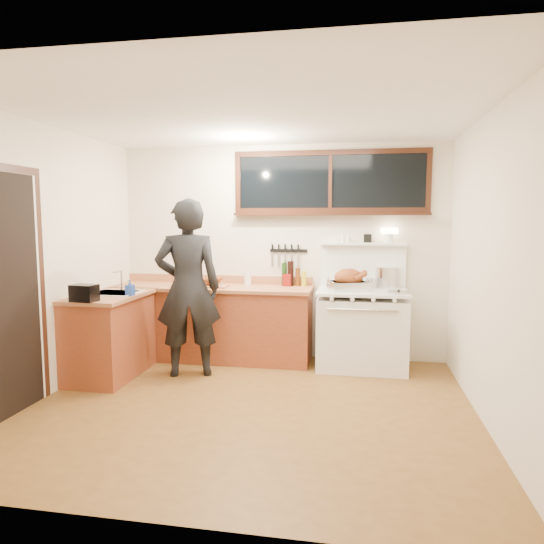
% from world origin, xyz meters
% --- Properties ---
extents(ground_plane, '(4.00, 3.50, 0.02)m').
position_xyz_m(ground_plane, '(0.00, 0.00, -0.01)').
color(ground_plane, brown).
extents(room_shell, '(4.10, 3.60, 2.65)m').
position_xyz_m(room_shell, '(0.00, 0.00, 1.65)').
color(room_shell, silver).
rests_on(room_shell, ground).
extents(counter_back, '(2.44, 0.64, 1.00)m').
position_xyz_m(counter_back, '(-0.80, 1.45, 0.45)').
color(counter_back, brown).
rests_on(counter_back, ground).
extents(counter_left, '(0.64, 1.09, 0.90)m').
position_xyz_m(counter_left, '(-1.70, 0.62, 0.45)').
color(counter_left, brown).
rests_on(counter_left, ground).
extents(sink_unit, '(0.50, 0.45, 0.37)m').
position_xyz_m(sink_unit, '(-1.68, 0.70, 0.85)').
color(sink_unit, white).
rests_on(sink_unit, counter_left).
extents(vintage_stove, '(1.02, 0.74, 1.60)m').
position_xyz_m(vintage_stove, '(1.00, 1.41, 0.47)').
color(vintage_stove, white).
rests_on(vintage_stove, ground).
extents(back_window, '(2.32, 0.13, 0.77)m').
position_xyz_m(back_window, '(0.60, 1.72, 2.06)').
color(back_window, black).
rests_on(back_window, room_shell).
extents(left_doorway, '(0.02, 1.04, 2.17)m').
position_xyz_m(left_doorway, '(-1.99, -0.55, 1.09)').
color(left_doorway, black).
rests_on(left_doorway, ground).
extents(knife_strip, '(0.46, 0.03, 0.28)m').
position_xyz_m(knife_strip, '(0.08, 1.73, 1.31)').
color(knife_strip, black).
rests_on(knife_strip, room_shell).
extents(man, '(0.81, 0.66, 1.92)m').
position_xyz_m(man, '(-0.87, 0.81, 0.96)').
color(man, black).
rests_on(man, ground).
extents(soap_bottle, '(0.09, 0.09, 0.17)m').
position_xyz_m(soap_bottle, '(-1.43, 0.58, 0.98)').
color(soap_bottle, '#2248AD').
rests_on(soap_bottle, counter_left).
extents(toaster, '(0.26, 0.19, 0.17)m').
position_xyz_m(toaster, '(-1.70, 0.16, 0.98)').
color(toaster, black).
rests_on(toaster, counter_left).
extents(cutting_board, '(0.39, 0.30, 0.13)m').
position_xyz_m(cutting_board, '(-0.76, 1.35, 0.95)').
color(cutting_board, '#AA6A43').
rests_on(cutting_board, counter_back).
extents(roast_turkey, '(0.51, 0.45, 0.25)m').
position_xyz_m(roast_turkey, '(0.85, 1.39, 1.00)').
color(roast_turkey, silver).
rests_on(roast_turkey, vintage_stove).
extents(stockpot, '(0.29, 0.29, 0.25)m').
position_xyz_m(stockpot, '(1.28, 1.67, 1.02)').
color(stockpot, silver).
rests_on(stockpot, vintage_stove).
extents(saucepan, '(0.21, 0.29, 0.12)m').
position_xyz_m(saucepan, '(1.11, 1.65, 0.96)').
color(saucepan, silver).
rests_on(saucepan, vintage_stove).
extents(pot_lid, '(0.28, 0.28, 0.04)m').
position_xyz_m(pot_lid, '(1.39, 1.24, 0.91)').
color(pot_lid, silver).
rests_on(pot_lid, vintage_stove).
extents(coffee_tin, '(0.10, 0.09, 0.15)m').
position_xyz_m(coffee_tin, '(0.10, 1.60, 0.97)').
color(coffee_tin, maroon).
rests_on(coffee_tin, counter_back).
extents(pitcher, '(0.10, 0.10, 0.17)m').
position_xyz_m(pitcher, '(-0.38, 1.58, 0.98)').
color(pitcher, white).
rests_on(pitcher, counter_back).
extents(bottle_cluster, '(0.30, 0.07, 0.30)m').
position_xyz_m(bottle_cluster, '(0.16, 1.63, 1.03)').
color(bottle_cluster, black).
rests_on(bottle_cluster, counter_back).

